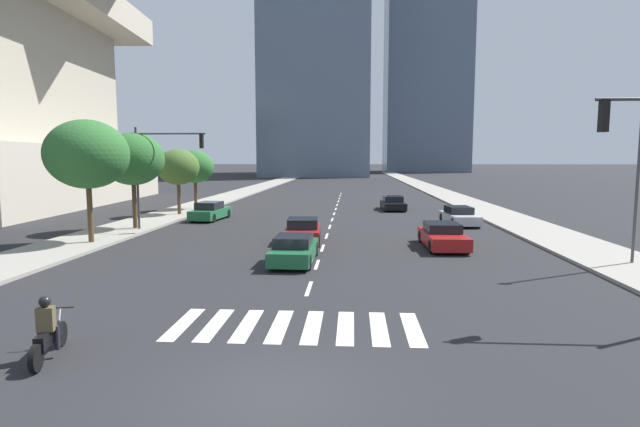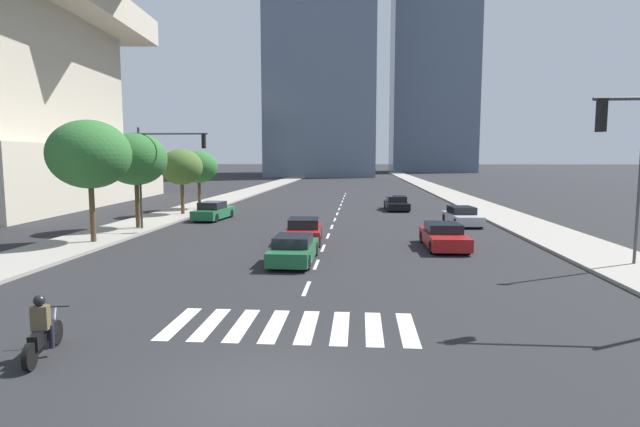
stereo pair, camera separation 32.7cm
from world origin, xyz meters
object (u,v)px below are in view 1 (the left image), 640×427
(sedan_green_1, at_px, (210,212))
(sedan_silver_4, at_px, (459,216))
(street_tree_third, at_px, (178,167))
(street_tree_fourth, at_px, (195,167))
(sedan_red_3, at_px, (303,231))
(sedan_black_5, at_px, (393,203))
(traffic_signal_far, at_px, (161,160))
(street_tree_nearest, at_px, (87,154))
(street_tree_second, at_px, (133,159))
(street_lamp_east, at_px, (640,144))
(sedan_green_0, at_px, (294,250))
(sedan_red_2, at_px, (443,236))
(motorcycle_lead, at_px, (48,334))

(sedan_green_1, xyz_separation_m, sedan_silver_4, (17.97, -1.54, -0.04))
(street_tree_third, xyz_separation_m, street_tree_fourth, (0.00, 4.25, -0.06))
(sedan_red_3, distance_m, sedan_black_5, 19.01)
(sedan_black_5, distance_m, street_tree_fourth, 17.81)
(traffic_signal_far, xyz_separation_m, street_tree_third, (-1.97, 8.48, -0.60))
(street_tree_nearest, height_order, street_tree_second, street_tree_nearest)
(street_lamp_east, xyz_separation_m, street_tree_fourth, (-25.74, 21.41, -1.33))
(sedan_red_3, height_order, traffic_signal_far, traffic_signal_far)
(sedan_silver_4, height_order, street_lamp_east, street_lamp_east)
(sedan_green_0, xyz_separation_m, street_tree_nearest, (-11.29, 3.81, 4.20))
(street_tree_nearest, bearing_deg, street_tree_fourth, 90.00)
(street_lamp_east, bearing_deg, sedan_black_5, 109.87)
(street_tree_third, bearing_deg, sedan_green_1, -37.53)
(sedan_red_3, distance_m, street_tree_nearest, 11.99)
(traffic_signal_far, bearing_deg, street_tree_nearest, -111.25)
(sedan_red_2, distance_m, street_lamp_east, 9.46)
(sedan_green_1, distance_m, street_tree_third, 5.23)
(sedan_green_1, height_order, sedan_red_3, sedan_green_1)
(traffic_signal_far, xyz_separation_m, street_lamp_east, (23.77, -8.68, 0.67))
(street_tree_nearest, xyz_separation_m, street_tree_third, (-0.00, 13.55, -0.89))
(sedan_silver_4, height_order, street_tree_nearest, street_tree_nearest)
(traffic_signal_far, bearing_deg, motorcycle_lead, -75.97)
(street_tree_third, bearing_deg, sedan_red_2, -35.50)
(street_tree_nearest, bearing_deg, street_tree_second, 90.00)
(sedan_green_1, bearing_deg, street_tree_second, 155.82)
(sedan_red_3, height_order, sedan_black_5, sedan_red_3)
(street_tree_second, bearing_deg, street_lamp_east, -19.31)
(sedan_green_0, xyz_separation_m, street_tree_fourth, (-11.29, 21.61, 3.25))
(motorcycle_lead, bearing_deg, sedan_green_0, -34.81)
(sedan_green_1, distance_m, street_tree_fourth, 8.14)
(sedan_silver_4, bearing_deg, sedan_green_0, -41.12)
(street_tree_fourth, bearing_deg, sedan_green_1, -64.28)
(sedan_green_1, relative_size, street_tree_third, 0.90)
(motorcycle_lead, distance_m, sedan_red_2, 19.03)
(sedan_silver_4, bearing_deg, street_tree_second, -83.47)
(street_tree_nearest, distance_m, street_tree_second, 5.42)
(street_tree_third, bearing_deg, motorcycle_lead, -76.25)
(sedan_green_1, distance_m, traffic_signal_far, 7.22)
(street_lamp_east, bearing_deg, street_tree_fourth, 140.25)
(street_tree_nearest, bearing_deg, street_tree_third, 90.00)
(sedan_red_2, height_order, street_tree_nearest, street_tree_nearest)
(motorcycle_lead, xyz_separation_m, street_tree_second, (-6.93, 20.16, 3.94))
(sedan_silver_4, distance_m, street_lamp_east, 14.61)
(sedan_green_1, height_order, street_tree_third, street_tree_third)
(sedan_green_0, xyz_separation_m, street_tree_second, (-11.29, 9.22, 3.95))
(sedan_green_1, bearing_deg, street_tree_fourth, 31.49)
(sedan_green_0, xyz_separation_m, sedan_silver_4, (9.93, 13.32, 0.01))
(motorcycle_lead, relative_size, sedan_red_2, 0.45)
(sedan_red_3, bearing_deg, street_tree_nearest, 93.77)
(sedan_red_2, bearing_deg, street_tree_nearest, -90.04)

